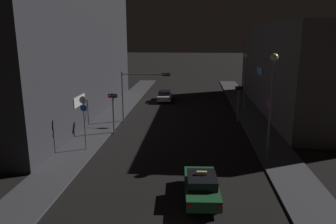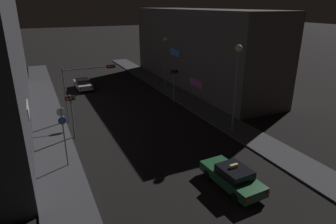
% 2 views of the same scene
% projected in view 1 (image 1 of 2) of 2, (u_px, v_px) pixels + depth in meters
% --- Properties ---
extents(sidewalk_left, '(2.96, 54.20, 0.13)m').
position_uv_depth(sidewalk_left, '(114.00, 114.00, 36.61)').
color(sidewalk_left, '#424247').
rests_on(sidewalk_left, ground_plane).
extents(sidewalk_right, '(2.96, 54.20, 0.13)m').
position_uv_depth(sidewalk_right, '(251.00, 117.00, 35.40)').
color(sidewalk_right, '#424247').
rests_on(sidewalk_right, ground_plane).
extents(building_facade_left, '(7.80, 31.62, 16.66)m').
position_uv_depth(building_facade_left, '(61.00, 40.00, 34.58)').
color(building_facade_left, '#333338').
rests_on(building_facade_left, ground_plane).
extents(building_facade_right, '(6.81, 28.28, 10.07)m').
position_uv_depth(building_facade_right, '(289.00, 68.00, 38.02)').
color(building_facade_right, '#514C47').
rests_on(building_facade_right, ground_plane).
extents(taxi, '(2.02, 4.53, 1.62)m').
position_uv_depth(taxi, '(201.00, 186.00, 17.87)').
color(taxi, '#1E512D').
rests_on(taxi, ground_plane).
extents(far_car, '(1.91, 4.49, 1.42)m').
position_uv_depth(far_car, '(165.00, 96.00, 43.94)').
color(far_car, '#B7B7BC').
rests_on(far_car, ground_plane).
extents(traffic_light_overhead, '(4.97, 0.42, 5.27)m').
position_uv_depth(traffic_light_overhead, '(141.00, 86.00, 32.45)').
color(traffic_light_overhead, slate).
rests_on(traffic_light_overhead, ground_plane).
extents(traffic_light_left_kerb, '(0.80, 0.42, 3.79)m').
position_uv_depth(traffic_light_left_kerb, '(113.00, 105.00, 29.02)').
color(traffic_light_left_kerb, slate).
rests_on(traffic_light_left_kerb, ground_plane).
extents(traffic_light_right_kerb, '(0.80, 0.42, 3.81)m').
position_uv_depth(traffic_light_right_kerb, '(239.00, 96.00, 33.08)').
color(traffic_light_right_kerb, slate).
rests_on(traffic_light_right_kerb, ground_plane).
extents(sign_pole_left, '(0.58, 0.10, 4.23)m').
position_uv_depth(sign_pole_left, '(84.00, 118.00, 24.71)').
color(sign_pole_left, slate).
rests_on(sign_pole_left, sidewalk_left).
extents(street_lamp_near_block, '(0.56, 0.56, 7.51)m').
position_uv_depth(street_lamp_near_block, '(272.00, 84.00, 22.89)').
color(street_lamp_near_block, slate).
rests_on(street_lamp_near_block, sidewalk_right).
extents(street_lamp_far_block, '(0.47, 0.47, 6.62)m').
position_uv_depth(street_lamp_far_block, '(245.00, 73.00, 37.76)').
color(street_lamp_far_block, slate).
rests_on(street_lamp_far_block, sidewalk_right).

